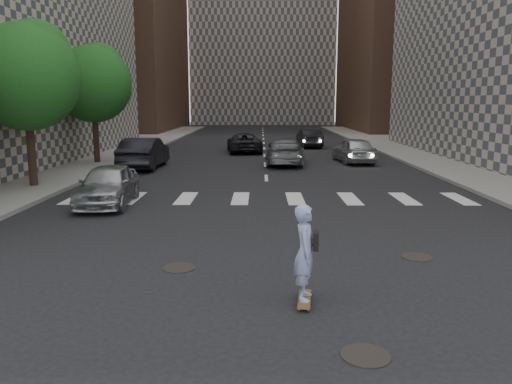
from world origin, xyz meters
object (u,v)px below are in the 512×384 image
Objects in this scene: traffic_car_a at (144,153)px; traffic_car_b at (286,151)px; skateboarder at (306,253)px; traffic_car_d at (354,150)px; traffic_car_e at (309,138)px; tree_c at (94,81)px; traffic_car_c at (244,143)px; tree_b at (28,72)px; silver_sedan at (108,185)px.

traffic_car_b is at bearing -166.19° from traffic_car_a.
traffic_car_d is (4.63, 20.66, -0.18)m from skateboarder.
traffic_car_d is 1.00× the size of traffic_car_e.
tree_c is 17.44m from traffic_car_e.
traffic_car_d is at bearing 95.44° from traffic_car_e.
traffic_car_a is at bearing 6.80° from traffic_car_d.
traffic_car_e is (4.95, 4.09, 0.04)m from traffic_car_c.
traffic_car_a is 1.03× the size of traffic_car_c.
tree_b is 1.52× the size of traffic_car_e.
skateboarder is 0.37× the size of traffic_car_c.
skateboarder is at bearing 71.42° from traffic_car_d.
tree_c is at bearing -29.63° from traffic_car_a.
traffic_car_b is (0.64, 19.80, -0.18)m from skateboarder.
traffic_car_a is (3.01, -1.76, -3.83)m from tree_c.
traffic_car_b is 11.21m from traffic_car_e.
traffic_car_e is (2.38, 10.95, -0.03)m from traffic_car_b.
traffic_car_e is at bearing 64.49° from silver_sedan.
traffic_car_e is (9.98, 12.72, -0.10)m from traffic_car_a.
traffic_car_e is (3.02, 30.75, -0.21)m from skateboarder.
tree_c reaches higher than traffic_car_b.
traffic_car_c is (8.03, 6.86, -3.97)m from tree_c.
tree_b is 3.73× the size of skateboarder.
traffic_car_b is 4.08m from traffic_car_d.
tree_b is 17.52m from traffic_car_d.
traffic_car_d reaches higher than traffic_car_e.
tree_c reaches higher than skateboarder.
traffic_car_a reaches higher than traffic_car_d.
silver_sedan is at bearing 96.40° from traffic_car_a.
skateboarder is at bearing 92.79° from traffic_car_b.
silver_sedan is 0.82× the size of traffic_car_a.
silver_sedan is 13.11m from traffic_car_b.
traffic_car_d is at bearing -166.52° from traffic_car_a.
traffic_car_b is at bearing 6.17° from traffic_car_d.
traffic_car_e is (12.98, 18.96, -3.93)m from tree_b.
traffic_car_a is 1.14× the size of traffic_car_d.
skateboarder is 0.41× the size of traffic_car_e.
silver_sedan is 9.58m from traffic_car_a.
tree_c is 5.18m from traffic_car_a.
tree_c is at bearing 4.67° from traffic_car_b.
silver_sedan is (-6.01, 8.50, -0.23)m from skateboarder.
traffic_car_e is at bearing -146.51° from traffic_car_c.
skateboarder reaches higher than traffic_car_b.
skateboarder is at bearing 80.77° from traffic_car_e.
skateboarder reaches higher than traffic_car_c.
tree_c is at bearing 105.88° from silver_sedan.
silver_sedan reaches higher than traffic_car_c.
traffic_car_b is at bearing 37.05° from tree_b.
traffic_car_d is (14.59, 8.86, -3.90)m from tree_b.
skateboarder is 0.41× the size of traffic_car_d.
tree_b is 1.51× the size of traffic_car_d.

